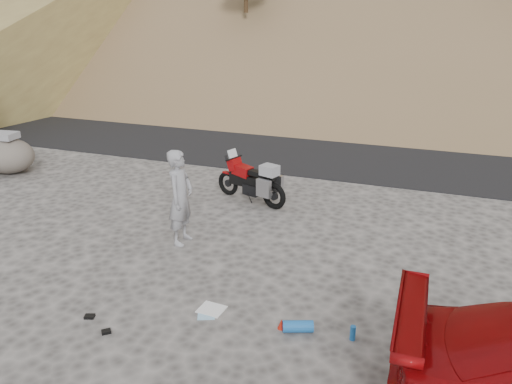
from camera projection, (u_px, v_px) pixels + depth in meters
The scene contains 12 objects.
ground at pixel (176, 261), 9.27m from camera, with size 140.00×140.00×0.00m, color #464340.
road at pixel (303, 144), 17.19m from camera, with size 120.00×7.00×0.05m, color black.
motorcycle at pixel (254, 182), 11.87m from camera, with size 1.99×0.97×1.22m.
man at pixel (183, 242), 10.03m from camera, with size 0.70×0.46×1.91m, color gray.
boulder at pixel (8, 155), 14.04m from camera, with size 1.62×1.42×1.16m.
gear_white_cloth at pixel (212, 309), 7.77m from camera, with size 0.39×0.35×0.01m, color white.
gear_blue_mat at pixel (298, 326), 7.22m from camera, with size 0.18×0.18×0.44m, color #1C5FAA.
gear_bottle at pixel (353, 333), 7.04m from camera, with size 0.08×0.08×0.22m, color #1C5FAA.
gear_funnel at pixel (282, 324), 7.30m from camera, with size 0.12×0.12×0.15m, color #A9180B.
gear_glove_a at pixel (90, 317), 7.57m from camera, with size 0.15×0.11×0.04m, color black.
gear_glove_b at pixel (106, 332), 7.21m from camera, with size 0.13×0.10×0.04m, color black.
gear_blue_cloth at pixel (206, 316), 7.61m from camera, with size 0.26×0.19×0.01m, color #91C2E1.
Camera 1 is at (4.24, -7.22, 4.43)m, focal length 35.00 mm.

